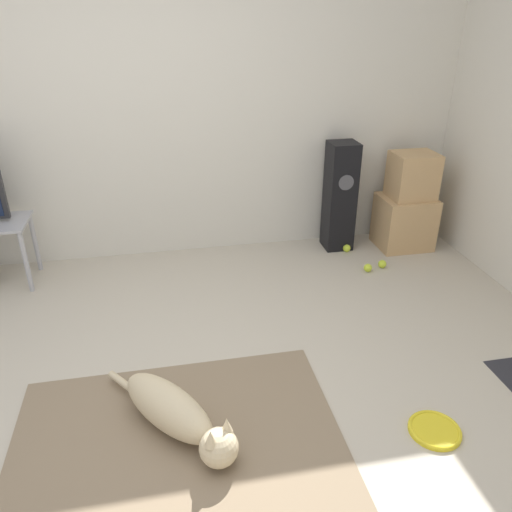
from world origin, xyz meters
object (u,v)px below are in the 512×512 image
at_px(tennis_ball_by_boxes, 382,264).
at_px(tennis_ball_near_speaker, 368,268).
at_px(cardboard_box_upper, 413,176).
at_px(tennis_ball_loose_on_carpet, 347,248).
at_px(dog, 176,414).
at_px(floor_speaker, 340,197).
at_px(cardboard_box_lower, 404,222).
at_px(frisbee, 435,430).

relative_size(tennis_ball_by_boxes, tennis_ball_near_speaker, 1.00).
bearing_deg(cardboard_box_upper, tennis_ball_loose_on_carpet, -176.83).
bearing_deg(dog, floor_speaker, 51.82).
xyz_separation_m(cardboard_box_upper, tennis_ball_by_boxes, (-0.36, -0.37, -0.61)).
relative_size(cardboard_box_upper, tennis_ball_near_speaker, 5.77).
relative_size(cardboard_box_lower, tennis_ball_loose_on_carpet, 6.88).
height_order(cardboard_box_lower, tennis_ball_near_speaker, cardboard_box_lower).
distance_m(dog, tennis_ball_by_boxes, 2.27).
xyz_separation_m(floor_speaker, tennis_ball_loose_on_carpet, (0.05, -0.13, -0.43)).
xyz_separation_m(tennis_ball_near_speaker, tennis_ball_loose_on_carpet, (-0.04, 0.38, 0.00)).
distance_m(cardboard_box_upper, floor_speaker, 0.63).
xyz_separation_m(cardboard_box_lower, tennis_ball_loose_on_carpet, (-0.52, -0.03, -0.19)).
distance_m(dog, floor_speaker, 2.47).
relative_size(tennis_ball_near_speaker, tennis_ball_loose_on_carpet, 1.00).
bearing_deg(tennis_ball_by_boxes, tennis_ball_loose_on_carpet, 117.88).
bearing_deg(tennis_ball_near_speaker, cardboard_box_lower, 39.90).
height_order(cardboard_box_upper, tennis_ball_near_speaker, cardboard_box_upper).
xyz_separation_m(frisbee, cardboard_box_lower, (0.82, 2.07, 0.21)).
height_order(frisbee, cardboard_box_upper, cardboard_box_upper).
bearing_deg(tennis_ball_near_speaker, tennis_ball_by_boxes, 15.57).
xyz_separation_m(floor_speaker, tennis_ball_by_boxes, (0.23, -0.46, -0.43)).
relative_size(dog, tennis_ball_near_speaker, 11.88).
height_order(tennis_ball_near_speaker, tennis_ball_loose_on_carpet, same).
height_order(tennis_ball_by_boxes, tennis_ball_near_speaker, same).
xyz_separation_m(dog, floor_speaker, (1.51, 1.92, 0.34)).
distance_m(cardboard_box_lower, cardboard_box_upper, 0.42).
distance_m(cardboard_box_upper, tennis_ball_loose_on_carpet, 0.82).
relative_size(cardboard_box_lower, floor_speaker, 0.49).
xyz_separation_m(cardboard_box_lower, floor_speaker, (-0.58, 0.10, 0.24)).
distance_m(frisbee, tennis_ball_near_speaker, 1.70).
bearing_deg(cardboard_box_upper, tennis_ball_near_speaker, -141.06).
bearing_deg(dog, tennis_ball_near_speaker, 41.51).
xyz_separation_m(frisbee, tennis_ball_loose_on_carpet, (0.30, 2.04, 0.02)).
distance_m(dog, cardboard_box_lower, 2.77).
bearing_deg(tennis_ball_loose_on_carpet, floor_speaker, 112.69).
relative_size(frisbee, floor_speaker, 0.28).
bearing_deg(tennis_ball_near_speaker, floor_speaker, 100.16).
height_order(frisbee, tennis_ball_near_speaker, tennis_ball_near_speaker).
xyz_separation_m(tennis_ball_by_boxes, tennis_ball_loose_on_carpet, (-0.18, 0.34, 0.00)).
distance_m(floor_speaker, tennis_ball_loose_on_carpet, 0.45).
bearing_deg(tennis_ball_loose_on_carpet, frisbee, -98.31).
bearing_deg(tennis_ball_loose_on_carpet, dog, -131.05).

